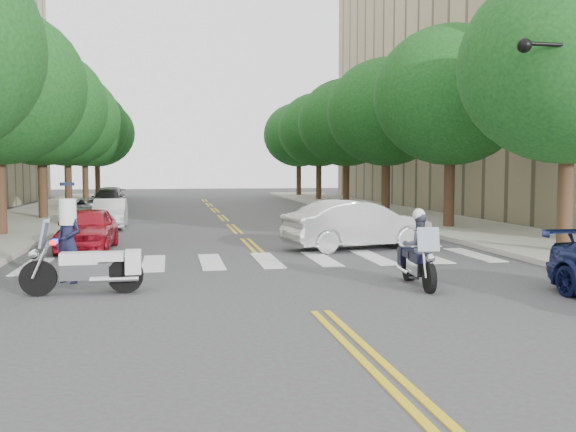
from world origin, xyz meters
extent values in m
plane|color=#38383A|center=(0.00, 0.00, 0.00)|extent=(140.00, 140.00, 0.00)
cube|color=#9E9991|center=(-9.50, 22.00, 0.07)|extent=(5.00, 60.00, 0.15)
cube|color=#9E9991|center=(9.50, 22.00, 0.07)|extent=(5.00, 60.00, 0.15)
cylinder|color=#382316|center=(-8.80, 14.00, 1.66)|extent=(0.44, 0.44, 3.32)
cylinder|color=#382316|center=(-8.80, 22.00, 1.66)|extent=(0.44, 0.44, 3.32)
ellipsoid|color=#113C13|center=(-8.80, 22.00, 5.56)|extent=(6.40, 6.40, 5.76)
cylinder|color=#382316|center=(-8.80, 30.00, 1.66)|extent=(0.44, 0.44, 3.32)
ellipsoid|color=#113C13|center=(-8.80, 30.00, 5.56)|extent=(6.40, 6.40, 5.76)
cylinder|color=#382316|center=(-8.80, 38.00, 1.66)|extent=(0.44, 0.44, 3.32)
ellipsoid|color=#113C13|center=(-8.80, 38.00, 5.56)|extent=(6.40, 6.40, 5.76)
cylinder|color=#382316|center=(-8.80, 46.00, 1.66)|extent=(0.44, 0.44, 3.32)
ellipsoid|color=#113C13|center=(-8.80, 46.00, 5.56)|extent=(6.40, 6.40, 5.76)
cylinder|color=#382316|center=(8.80, 6.00, 1.66)|extent=(0.44, 0.44, 3.32)
ellipsoid|color=#113C13|center=(8.80, 6.00, 5.56)|extent=(6.40, 6.40, 5.76)
cylinder|color=#382316|center=(8.80, 14.00, 1.66)|extent=(0.44, 0.44, 3.32)
ellipsoid|color=#113C13|center=(8.80, 14.00, 5.56)|extent=(6.40, 6.40, 5.76)
cylinder|color=#382316|center=(8.80, 22.00, 1.66)|extent=(0.44, 0.44, 3.32)
ellipsoid|color=#113C13|center=(8.80, 22.00, 5.56)|extent=(6.40, 6.40, 5.76)
cylinder|color=#382316|center=(8.80, 30.00, 1.66)|extent=(0.44, 0.44, 3.32)
ellipsoid|color=#113C13|center=(8.80, 30.00, 5.56)|extent=(6.40, 6.40, 5.76)
cylinder|color=#382316|center=(8.80, 38.00, 1.66)|extent=(0.44, 0.44, 3.32)
ellipsoid|color=#113C13|center=(8.80, 38.00, 5.56)|extent=(6.40, 6.40, 5.76)
cylinder|color=#382316|center=(8.80, 46.00, 1.66)|extent=(0.44, 0.44, 3.32)
ellipsoid|color=#113C13|center=(8.80, 46.00, 5.56)|extent=(6.40, 6.40, 5.76)
cylinder|color=black|center=(7.00, 3.50, 5.60)|extent=(2.40, 0.10, 0.10)
sphere|color=black|center=(5.90, 3.50, 5.55)|extent=(0.36, 0.36, 0.36)
cylinder|color=black|center=(2.60, 1.26, 0.31)|extent=(0.18, 0.63, 0.63)
cylinder|color=black|center=(2.73, 2.73, 0.31)|extent=(0.22, 0.64, 0.63)
cube|color=silver|center=(2.67, 2.04, 0.41)|extent=(0.36, 0.85, 0.29)
cube|color=black|center=(2.66, 1.95, 0.64)|extent=(0.38, 0.67, 0.20)
cube|color=black|center=(2.70, 2.46, 0.66)|extent=(0.41, 0.53, 0.15)
cube|color=black|center=(2.74, 2.87, 0.55)|extent=(0.43, 0.31, 0.41)
cube|color=#8C99A5|center=(2.61, 1.38, 1.10)|extent=(0.47, 0.18, 0.50)
cube|color=red|center=(2.74, 1.53, 0.94)|extent=(0.10, 0.10, 0.07)
cube|color=#0C26E5|center=(2.52, 1.55, 0.94)|extent=(0.10, 0.10, 0.07)
imported|color=#474C56|center=(2.67, 2.04, 0.89)|extent=(0.75, 0.60, 1.45)
sphere|color=silver|center=(2.67, 2.04, 1.56)|extent=(0.28, 0.28, 0.28)
cylinder|color=black|center=(-5.27, 2.40, 0.36)|extent=(0.73, 0.17, 0.73)
cylinder|color=black|center=(-3.56, 2.44, 0.36)|extent=(0.73, 0.21, 0.73)
cube|color=silver|center=(-4.36, 2.42, 0.48)|extent=(0.97, 0.36, 0.34)
cube|color=silver|center=(-4.47, 2.42, 0.75)|extent=(0.76, 0.40, 0.23)
cube|color=silver|center=(-3.88, 2.43, 0.77)|extent=(0.60, 0.44, 0.17)
cube|color=silver|center=(-3.40, 2.45, 0.64)|extent=(0.33, 0.48, 0.48)
cube|color=#8C99A5|center=(-5.13, 2.41, 1.28)|extent=(0.18, 0.54, 0.58)
cube|color=red|center=(-4.94, 2.28, 1.09)|extent=(0.11, 0.11, 0.09)
cube|color=#0C26E5|center=(-4.95, 2.54, 1.09)|extent=(0.11, 0.11, 0.09)
imported|color=#171834|center=(-4.88, 3.84, 0.91)|extent=(0.79, 0.74, 1.82)
imported|color=silver|center=(3.22, 8.50, 0.78)|extent=(4.99, 2.64, 1.56)
imported|color=#A21120|center=(-5.20, 9.75, 0.68)|extent=(1.73, 4.02, 1.35)
imported|color=silver|center=(-5.20, 17.20, 0.63)|extent=(1.41, 3.83, 1.25)
imported|color=#999AA0|center=(-6.30, 19.50, 0.60)|extent=(2.04, 4.35, 1.20)
imported|color=black|center=(-6.30, 28.50, 0.65)|extent=(2.04, 4.54, 1.29)
imported|color=gray|center=(-6.30, 29.50, 0.76)|extent=(1.93, 4.51, 1.52)
camera|label=1|loc=(-2.61, -11.06, 2.58)|focal=40.00mm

